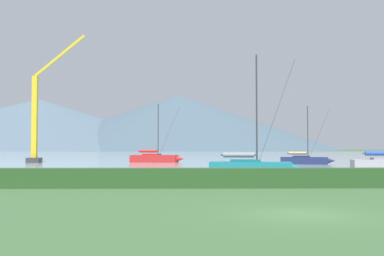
# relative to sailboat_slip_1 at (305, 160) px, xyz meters

# --- Properties ---
(ground_plane) EXTENTS (1000.00, 1000.00, 0.00)m
(ground_plane) POSITION_rel_sailboat_slip_1_xyz_m (-13.00, -49.26, -0.62)
(ground_plane) COLOR #385B33
(harbor_water) EXTENTS (320.00, 246.00, 0.00)m
(harbor_water) POSITION_rel_sailboat_slip_1_xyz_m (-13.00, 87.74, -0.62)
(harbor_water) COLOR #8C9EA3
(harbor_water) RESTS_ON ground_plane
(hedge_line) EXTENTS (80.00, 1.20, 1.17)m
(hedge_line) POSITION_rel_sailboat_slip_1_xyz_m (-13.00, -38.26, -0.04)
(hedge_line) COLOR #284C23
(hedge_line) RESTS_ON ground_plane
(sailboat_slip_1) EXTENTS (7.67, 3.91, 8.33)m
(sailboat_slip_1) POSITION_rel_sailboat_slip_1_xyz_m (0.00, 0.00, 0.00)
(sailboat_slip_1) COLOR navy
(sailboat_slip_1) RESTS_ON harbor_water
(sailboat_slip_2) EXTENTS (8.36, 3.31, 10.63)m
(sailboat_slip_2) POSITION_rel_sailboat_slip_1_xyz_m (-11.33, -25.14, 0.07)
(sailboat_slip_2) COLOR #19707A
(sailboat_slip_2) RESTS_ON harbor_water
(sailboat_slip_5) EXTENTS (8.80, 3.94, 9.39)m
(sailboat_slip_5) POSITION_rel_sailboat_slip_1_xyz_m (-21.92, 8.54, 0.09)
(sailboat_slip_5) COLOR red
(sailboat_slip_5) RESTS_ON harbor_water
(dock_crane) EXTENTS (8.75, 2.00, 20.22)m
(dock_crane) POSITION_rel_sailboat_slip_1_xyz_m (-40.28, 6.84, 5.87)
(dock_crane) COLOR #333338
(dock_crane) RESTS_ON ground_plane
(distant_hill_west_ridge) EXTENTS (306.20, 306.20, 46.59)m
(distant_hill_west_ridge) POSITION_rel_sailboat_slip_1_xyz_m (-150.08, 356.66, 22.68)
(distant_hill_west_ridge) COLOR #4C6070
(distant_hill_west_ridge) RESTS_ON ground_plane
(distant_hill_central_peak) EXTENTS (291.84, 291.84, 51.60)m
(distant_hill_central_peak) POSITION_rel_sailboat_slip_1_xyz_m (-22.64, 364.13, 25.18)
(distant_hill_central_peak) COLOR #425666
(distant_hill_central_peak) RESTS_ON ground_plane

